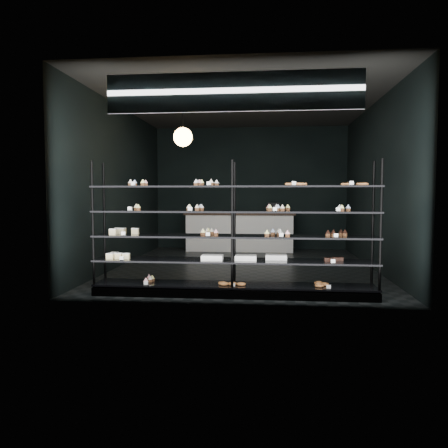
% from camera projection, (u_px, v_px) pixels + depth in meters
% --- Properties ---
extents(room, '(5.01, 6.01, 3.20)m').
position_uv_depth(room, '(244.00, 186.00, 8.56)').
color(room, black).
rests_on(room, ground).
extents(display_shelf, '(4.00, 0.50, 1.91)m').
position_uv_depth(display_shelf, '(232.00, 252.00, 6.19)').
color(display_shelf, black).
rests_on(display_shelf, room).
extents(signage, '(3.30, 0.05, 0.50)m').
position_uv_depth(signage, '(233.00, 92.00, 5.57)').
color(signage, '#0C0D3F').
rests_on(signage, room).
extents(pendant_lamp, '(0.33, 0.33, 0.90)m').
position_uv_depth(pendant_lamp, '(183.00, 137.00, 7.68)').
color(pendant_lamp, black).
rests_on(pendant_lamp, room).
extents(service_counter, '(2.79, 0.65, 1.23)m').
position_uv_depth(service_counter, '(240.00, 231.00, 11.14)').
color(service_counter, silver).
rests_on(service_counter, room).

